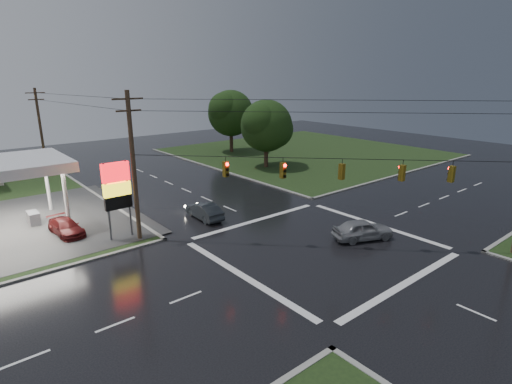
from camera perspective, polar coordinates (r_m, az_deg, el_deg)
ground at (r=29.67m, az=8.90°, el=-7.63°), size 120.00×120.00×0.00m
grass_ne at (r=64.99m, az=7.17°, el=5.65°), size 36.00×36.00×0.08m
pylon_sign at (r=31.03m, az=-19.26°, el=0.57°), size 2.00×0.35×6.00m
utility_pole_nw at (r=30.07m, az=-17.10°, el=3.65°), size 2.20×0.32×11.00m
utility_pole_n at (r=57.21m, az=-28.40°, el=7.89°), size 2.20×0.32×10.50m
traffic_signals at (r=27.70m, az=9.54°, el=4.72°), size 26.87×26.87×1.47m
tree_ne_near at (r=53.15m, az=1.60°, el=9.43°), size 7.99×6.80×8.98m
tree_ne_far at (r=64.29m, az=-3.50°, el=11.16°), size 8.46×7.20×9.80m
car_north at (r=34.78m, az=-7.40°, el=-2.66°), size 1.68×4.37×1.42m
car_crossing at (r=31.26m, az=15.00°, el=-5.19°), size 4.92×3.51×1.56m
car_pump at (r=34.45m, az=-25.50°, el=-4.55°), size 2.11×4.34×1.22m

